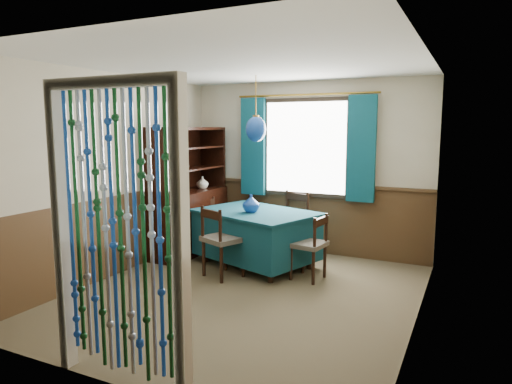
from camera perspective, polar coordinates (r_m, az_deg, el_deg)
The scene contains 22 objects.
floor at distance 5.19m, azimuth -1.46°, elevation -12.69°, with size 4.00×4.00×0.00m, color brown.
ceiling at distance 4.90m, azimuth -1.57°, elevation 15.81°, with size 4.00×4.00×0.00m, color silver.
wall_back at distance 6.72m, azimuth 6.33°, elevation 2.99°, with size 3.60×3.60×0.00m, color beige.
wall_front at distance 3.27m, azimuth -17.83°, elevation -2.74°, with size 3.60×3.60×0.00m, color beige.
wall_left at distance 5.93m, azimuth -17.17°, elevation 2.00°, with size 4.00×4.00×0.00m, color beige.
wall_right at distance 4.38m, azimuth 19.93°, elevation -0.17°, with size 4.00×4.00×0.00m, color beige.
wainscot_back at distance 6.81m, azimuth 6.19°, elevation -3.31°, with size 3.60×3.60×0.00m, color #4A321C.
wainscot_front at distance 3.49m, azimuth -17.11°, elevation -14.89°, with size 3.60×3.60×0.00m, color #4A321C.
wainscot_left at distance 6.04m, azimuth -16.77°, elevation -5.09°, with size 4.00×4.00×0.00m, color #4A321C.
wainscot_right at distance 4.54m, azimuth 19.28°, elevation -9.57°, with size 4.00×4.00×0.00m, color #4A321C.
window at distance 6.65m, azimuth 6.23°, elevation 5.53°, with size 1.32×0.12×1.42m, color black.
doorway at distance 3.35m, azimuth -16.98°, elevation -5.94°, with size 1.16×0.12×2.18m, color silver, non-canonical shape.
dining_table at distance 6.11m, azimuth -0.01°, elevation -5.26°, with size 1.80×1.50×0.74m.
chair_near at distance 5.65m, azimuth -4.37°, elevation -5.97°, with size 0.57×0.56×0.89m.
chair_far at distance 6.64m, azimuth 4.31°, elevation -3.72°, with size 0.56×0.55×0.92m.
chair_left at distance 6.71m, azimuth -5.61°, elevation -4.07°, with size 0.49×0.50×0.81m.
chair_right at distance 5.60m, azimuth 6.81°, elevation -6.57°, with size 0.43×0.44×0.81m.
sideboard at distance 6.78m, azimuth -8.40°, elevation -2.27°, with size 0.49×1.41×1.84m.
pendant_lamp at distance 5.95m, azimuth -0.01°, elevation 7.89°, with size 0.26×0.26×0.84m.
vase_table at distance 5.95m, azimuth -0.63°, elevation -1.53°, with size 0.21×0.21×0.21m, color navy.
bowl_shelf at distance 6.49m, azimuth -9.15°, elevation 3.05°, with size 0.19×0.19×0.05m, color beige.
vase_sideboard at distance 6.93m, azimuth -6.72°, elevation 1.27°, with size 0.20×0.20×0.21m, color beige.
Camera 1 is at (2.23, -4.31, 1.84)m, focal length 32.00 mm.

